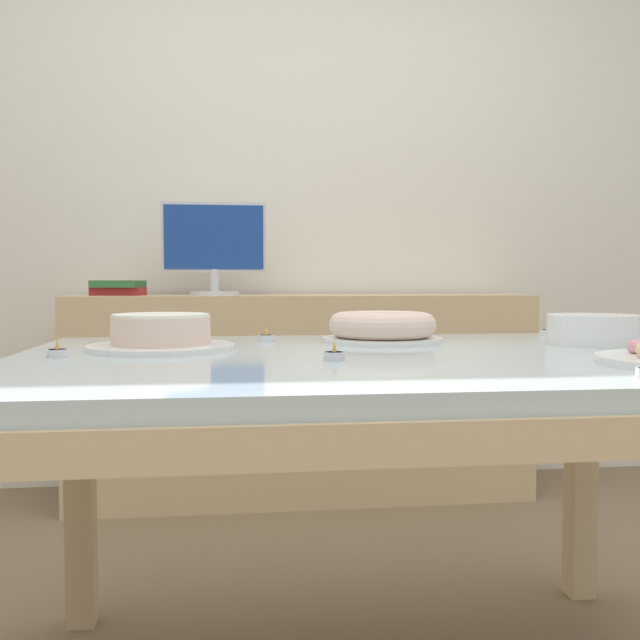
{
  "coord_description": "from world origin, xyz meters",
  "views": [
    {
      "loc": [
        -0.3,
        -1.42,
        0.9
      ],
      "look_at": [
        -0.1,
        0.18,
        0.81
      ],
      "focal_mm": 40.0,
      "sensor_mm": 36.0,
      "label": 1
    }
  ],
  "objects_px": {
    "tealight_near_front": "(547,332)",
    "tealight_right_edge": "(266,337)",
    "computer_monitor": "(214,249)",
    "plate_stack": "(593,329)",
    "cake_chocolate_round": "(161,334)",
    "cake_golden_bundt": "(382,328)",
    "tealight_centre": "(57,352)",
    "tealight_left_edge": "(334,355)",
    "book_stack": "(118,288)"
  },
  "relations": [
    {
      "from": "computer_monitor",
      "to": "book_stack",
      "type": "relative_size",
      "value": 2.01
    },
    {
      "from": "cake_golden_bundt",
      "to": "tealight_near_front",
      "type": "relative_size",
      "value": 7.28
    },
    {
      "from": "tealight_centre",
      "to": "tealight_near_front",
      "type": "bearing_deg",
      "value": 19.03
    },
    {
      "from": "tealight_near_front",
      "to": "tealight_centre",
      "type": "relative_size",
      "value": 1.0
    },
    {
      "from": "book_stack",
      "to": "cake_golden_bundt",
      "type": "distance_m",
      "value": 1.5
    },
    {
      "from": "book_stack",
      "to": "cake_golden_bundt",
      "type": "xyz_separation_m",
      "value": [
        0.81,
        -1.26,
        -0.09
      ]
    },
    {
      "from": "plate_stack",
      "to": "tealight_left_edge",
      "type": "distance_m",
      "value": 0.7
    },
    {
      "from": "tealight_near_front",
      "to": "tealight_centre",
      "type": "distance_m",
      "value": 1.27
    },
    {
      "from": "cake_golden_bundt",
      "to": "cake_chocolate_round",
      "type": "bearing_deg",
      "value": -166.09
    },
    {
      "from": "computer_monitor",
      "to": "plate_stack",
      "type": "relative_size",
      "value": 2.02
    },
    {
      "from": "computer_monitor",
      "to": "cake_golden_bundt",
      "type": "relative_size",
      "value": 1.46
    },
    {
      "from": "cake_golden_bundt",
      "to": "plate_stack",
      "type": "bearing_deg",
      "value": -14.27
    },
    {
      "from": "cake_golden_bundt",
      "to": "tealight_near_front",
      "type": "distance_m",
      "value": 0.52
    },
    {
      "from": "cake_golden_bundt",
      "to": "tealight_centre",
      "type": "bearing_deg",
      "value": -159.88
    },
    {
      "from": "plate_stack",
      "to": "tealight_centre",
      "type": "xyz_separation_m",
      "value": [
        -1.18,
        -0.14,
        -0.02
      ]
    },
    {
      "from": "tealight_near_front",
      "to": "tealight_right_edge",
      "type": "relative_size",
      "value": 1.0
    },
    {
      "from": "book_stack",
      "to": "tealight_left_edge",
      "type": "height_order",
      "value": "book_stack"
    },
    {
      "from": "cake_golden_bundt",
      "to": "tealight_right_edge",
      "type": "bearing_deg",
      "value": 168.23
    },
    {
      "from": "book_stack",
      "to": "tealight_near_front",
      "type": "relative_size",
      "value": 5.27
    },
    {
      "from": "tealight_centre",
      "to": "book_stack",
      "type": "bearing_deg",
      "value": 94.09
    },
    {
      "from": "tealight_left_edge",
      "to": "computer_monitor",
      "type": "bearing_deg",
      "value": 98.81
    },
    {
      "from": "tealight_centre",
      "to": "cake_golden_bundt",
      "type": "bearing_deg",
      "value": 20.12
    },
    {
      "from": "computer_monitor",
      "to": "tealight_centre",
      "type": "xyz_separation_m",
      "value": [
        -0.27,
        -1.51,
        -0.27
      ]
    },
    {
      "from": "tealight_centre",
      "to": "tealight_left_edge",
      "type": "bearing_deg",
      "value": -12.88
    },
    {
      "from": "cake_golden_bundt",
      "to": "plate_stack",
      "type": "relative_size",
      "value": 1.39
    },
    {
      "from": "tealight_near_front",
      "to": "computer_monitor",
      "type": "bearing_deg",
      "value": 130.0
    },
    {
      "from": "computer_monitor",
      "to": "tealight_near_front",
      "type": "height_order",
      "value": "computer_monitor"
    },
    {
      "from": "cake_chocolate_round",
      "to": "tealight_centre",
      "type": "height_order",
      "value": "cake_chocolate_round"
    },
    {
      "from": "book_stack",
      "to": "tealight_centre",
      "type": "xyz_separation_m",
      "value": [
        0.11,
        -1.51,
        -0.11
      ]
    },
    {
      "from": "tealight_right_edge",
      "to": "tealight_left_edge",
      "type": "distance_m",
      "value": 0.45
    },
    {
      "from": "computer_monitor",
      "to": "book_stack",
      "type": "bearing_deg",
      "value": 179.79
    },
    {
      "from": "plate_stack",
      "to": "computer_monitor",
      "type": "bearing_deg",
      "value": 123.33
    },
    {
      "from": "tealight_near_front",
      "to": "tealight_right_edge",
      "type": "height_order",
      "value": "same"
    },
    {
      "from": "computer_monitor",
      "to": "tealight_right_edge",
      "type": "relative_size",
      "value": 10.6
    },
    {
      "from": "computer_monitor",
      "to": "cake_chocolate_round",
      "type": "height_order",
      "value": "computer_monitor"
    },
    {
      "from": "tealight_right_edge",
      "to": "cake_chocolate_round",
      "type": "bearing_deg",
      "value": -141.92
    },
    {
      "from": "computer_monitor",
      "to": "tealight_left_edge",
      "type": "relative_size",
      "value": 10.6
    },
    {
      "from": "plate_stack",
      "to": "tealight_left_edge",
      "type": "xyz_separation_m",
      "value": [
        -0.65,
        -0.26,
        -0.02
      ]
    },
    {
      "from": "computer_monitor",
      "to": "tealight_near_front",
      "type": "bearing_deg",
      "value": -50.0
    },
    {
      "from": "tealight_right_edge",
      "to": "tealight_left_edge",
      "type": "height_order",
      "value": "same"
    },
    {
      "from": "cake_golden_bundt",
      "to": "tealight_centre",
      "type": "relative_size",
      "value": 7.28
    },
    {
      "from": "book_stack",
      "to": "tealight_centre",
      "type": "distance_m",
      "value": 1.52
    },
    {
      "from": "cake_golden_bundt",
      "to": "tealight_near_front",
      "type": "bearing_deg",
      "value": 17.46
    },
    {
      "from": "cake_chocolate_round",
      "to": "tealight_centre",
      "type": "bearing_deg",
      "value": -145.24
    },
    {
      "from": "computer_monitor",
      "to": "cake_chocolate_round",
      "type": "bearing_deg",
      "value": -93.64
    },
    {
      "from": "tealight_near_front",
      "to": "tealight_centre",
      "type": "xyz_separation_m",
      "value": [
        -1.2,
        -0.41,
        0.0
      ]
    },
    {
      "from": "cake_chocolate_round",
      "to": "tealight_centre",
      "type": "xyz_separation_m",
      "value": [
        -0.19,
        -0.13,
        -0.02
      ]
    },
    {
      "from": "computer_monitor",
      "to": "plate_stack",
      "type": "xyz_separation_m",
      "value": [
        0.9,
        -1.38,
        -0.25
      ]
    },
    {
      "from": "cake_golden_bundt",
      "to": "tealight_centre",
      "type": "height_order",
      "value": "cake_golden_bundt"
    },
    {
      "from": "cake_chocolate_round",
      "to": "plate_stack",
      "type": "bearing_deg",
      "value": 0.36
    }
  ]
}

